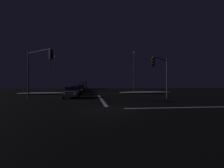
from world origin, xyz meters
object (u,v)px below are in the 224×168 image
(sedan_silver, at_px, (72,92))
(sedan_green, at_px, (76,90))
(box_truck, at_px, (83,84))
(sedan_blue, at_px, (79,89))
(streetlamp_left_far, at_px, (55,71))
(traffic_signal_nw, at_px, (37,65))
(sedan_gray, at_px, (82,87))
(sedan_orange, at_px, (79,88))
(sedan_black, at_px, (81,88))
(traffic_signal_ne, at_px, (161,70))
(streetlamp_right_far, at_px, (134,69))

(sedan_silver, distance_m, sedan_green, 6.77)
(sedan_green, height_order, box_truck, box_truck)
(sedan_blue, relative_size, streetlamp_left_far, 0.49)
(streetlamp_left_far, bearing_deg, traffic_signal_nw, -84.44)
(sedan_green, relative_size, sedan_gray, 1.00)
(sedan_green, height_order, sedan_orange, same)
(sedan_gray, relative_size, traffic_signal_nw, 0.70)
(sedan_blue, xyz_separation_m, traffic_signal_nw, (-3.96, -16.29, 3.51))
(sedan_black, xyz_separation_m, box_truck, (0.10, 13.40, 0.91))
(sedan_gray, relative_size, traffic_signal_ne, 0.78)
(sedan_orange, xyz_separation_m, box_truck, (0.23, 19.37, 0.91))
(sedan_gray, bearing_deg, sedan_orange, -89.82)
(sedan_green, relative_size, streetlamp_left_far, 0.49)
(sedan_orange, distance_m, streetlamp_left_far, 7.39)
(sedan_green, relative_size, streetlamp_right_far, 0.42)
(box_truck, xyz_separation_m, traffic_signal_ne, (11.55, -40.89, 2.17))
(sedan_black, relative_size, traffic_signal_nw, 0.70)
(sedan_silver, height_order, streetlamp_left_far, streetlamp_left_far)
(traffic_signal_nw, relative_size, traffic_signal_ne, 1.11)
(sedan_black, bearing_deg, streetlamp_right_far, -19.23)
(sedan_gray, xyz_separation_m, streetlamp_right_far, (13.98, -10.98, 5.04))
(sedan_blue, relative_size, box_truck, 0.52)
(sedan_blue, bearing_deg, sedan_green, -92.84)
(box_truck, bearing_deg, sedan_silver, -90.37)
(traffic_signal_ne, bearing_deg, sedan_silver, 163.35)
(sedan_blue, bearing_deg, streetlamp_right_far, 25.19)
(box_truck, relative_size, traffic_signal_nw, 1.34)
(sedan_green, distance_m, sedan_gray, 23.35)
(sedan_green, bearing_deg, sedan_blue, 87.16)
(sedan_blue, bearing_deg, box_truck, 90.13)
(sedan_gray, height_order, traffic_signal_ne, traffic_signal_ne)
(sedan_gray, distance_m, streetlamp_right_far, 18.48)
(sedan_silver, relative_size, sedan_black, 1.00)
(traffic_signal_nw, bearing_deg, sedan_orange, 80.34)
(traffic_signal_nw, bearing_deg, streetlamp_left_far, 95.56)
(streetlamp_left_far, bearing_deg, sedan_orange, -11.02)
(sedan_silver, height_order, sedan_black, same)
(sedan_green, relative_size, traffic_signal_nw, 0.70)
(sedan_black, bearing_deg, sedan_gray, 91.56)
(sedan_silver, relative_size, traffic_signal_ne, 0.78)
(sedan_silver, relative_size, streetlamp_right_far, 0.42)
(sedan_silver, height_order, streetlamp_right_far, streetlamp_right_far)
(traffic_signal_ne, height_order, streetlamp_right_far, streetlamp_right_far)
(sedan_green, height_order, streetlamp_right_far, streetlamp_right_far)
(streetlamp_left_far, bearing_deg, sedan_black, 38.70)
(sedan_blue, distance_m, sedan_gray, 17.40)
(box_truck, height_order, traffic_signal_ne, traffic_signal_ne)
(sedan_blue, bearing_deg, sedan_orange, 93.09)
(streetlamp_left_far, bearing_deg, sedan_gray, 61.96)
(streetlamp_right_far, bearing_deg, sedan_gray, 141.87)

